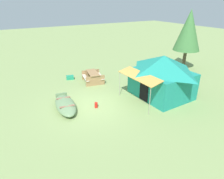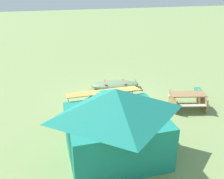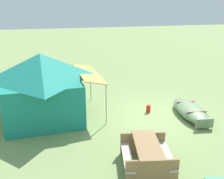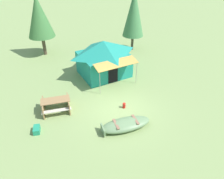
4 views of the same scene
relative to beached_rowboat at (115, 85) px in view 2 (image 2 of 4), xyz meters
name	(u,v)px [view 2 (image 2 of 4)]	position (x,y,z in m)	size (l,w,h in m)	color
ground_plane	(113,101)	(0.51, 1.55, -0.25)	(80.00, 80.00, 0.00)	#7F9658
beached_rowboat	(115,85)	(0.00, 0.00, 0.00)	(2.90, 1.44, 0.47)	#648258
canvas_cabin_tent	(116,122)	(1.49, 5.93, 1.14)	(3.74, 4.00, 2.68)	#1C8576
picnic_table	(188,99)	(-2.93, 3.17, 0.23)	(1.92, 1.71, 0.78)	#977148
cooler_box	(198,92)	(-4.34, 1.84, -0.09)	(0.57, 0.32, 0.31)	#1F8B65
fuel_can	(108,99)	(0.80, 1.57, -0.09)	(0.18, 0.18, 0.32)	red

